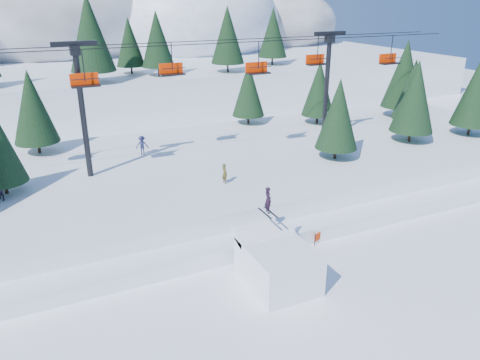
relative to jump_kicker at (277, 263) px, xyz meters
name	(u,v)px	position (x,y,z in m)	size (l,w,h in m)	color
ground	(310,297)	(0.99, -2.05, -1.32)	(160.00, 160.00, 0.00)	white
mid_shelf	(198,173)	(0.99, 15.95, -0.07)	(70.00, 22.00, 2.50)	white
berm	(248,228)	(0.99, 5.95, -0.77)	(70.00, 6.00, 1.10)	white
mountain_ridge	(61,32)	(-4.10, 71.32, 8.32)	(119.00, 60.68, 26.46)	white
jump_kicker	(277,263)	(0.00, 0.00, 0.00)	(3.59, 4.89, 5.54)	white
chairlift	(217,79)	(2.97, 16.00, 8.00)	(46.00, 3.21, 10.28)	black
conifer_stand	(243,105)	(5.70, 16.78, 5.41)	(60.62, 17.41, 8.76)	black
distant_skiers	(169,151)	(-1.26, 16.97, 2.03)	(32.86, 10.85, 1.75)	#26274E
banner_near	(326,231)	(5.74, 3.26, -0.78)	(2.63, 1.16, 0.90)	black
banner_far	(402,210)	(12.98, 3.68, -0.78)	(2.86, 0.11, 0.90)	black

